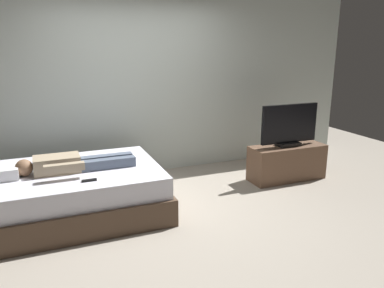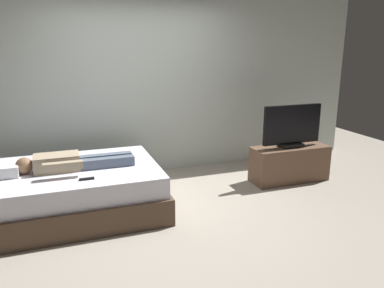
% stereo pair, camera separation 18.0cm
% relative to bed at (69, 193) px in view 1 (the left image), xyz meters
% --- Properties ---
extents(ground_plane, '(10.00, 10.00, 0.00)m').
position_rel_bed_xyz_m(ground_plane, '(1.09, -0.46, -0.26)').
color(ground_plane, '#ADA393').
extents(back_wall, '(6.40, 0.10, 2.80)m').
position_rel_bed_xyz_m(back_wall, '(1.49, 1.19, 1.14)').
color(back_wall, silver).
rests_on(back_wall, ground).
extents(bed, '(2.08, 1.46, 0.54)m').
position_rel_bed_xyz_m(bed, '(0.00, 0.00, 0.00)').
color(bed, brown).
rests_on(bed, ground).
extents(person, '(1.26, 0.46, 0.18)m').
position_rel_bed_xyz_m(person, '(0.03, -0.04, 0.36)').
color(person, tan).
rests_on(person, bed).
extents(remote, '(0.15, 0.04, 0.02)m').
position_rel_bed_xyz_m(remote, '(0.18, -0.45, 0.29)').
color(remote, black).
rests_on(remote, bed).
extents(tv_stand, '(1.10, 0.40, 0.50)m').
position_rel_bed_xyz_m(tv_stand, '(2.99, 0.06, -0.01)').
color(tv_stand, brown).
rests_on(tv_stand, ground).
extents(tv, '(0.88, 0.20, 0.59)m').
position_rel_bed_xyz_m(tv, '(2.99, 0.06, 0.52)').
color(tv, black).
rests_on(tv, tv_stand).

